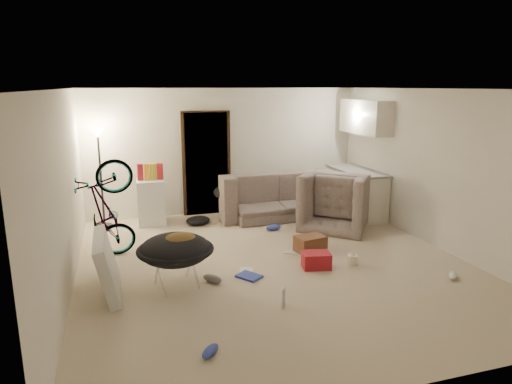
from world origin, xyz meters
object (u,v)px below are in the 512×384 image
object	(u,v)px
bicycle	(108,232)
juicer	(353,259)
armchair	(339,206)
drink_case_a	(310,244)
floor_lamp	(99,156)
sofa	(274,199)
kitchen_counter	(356,193)
mini_fridge	(151,202)
tv_box	(107,265)
drink_case_b	(316,260)
saucer_chair	(176,256)

from	to	relation	value
bicycle	juicer	distance (m)	3.65
armchair	drink_case_a	size ratio (longest dim) A/B	2.61
bicycle	juicer	size ratio (longest dim) A/B	7.17
floor_lamp	armchair	distance (m)	4.45
sofa	armchair	world-z (taller)	armchair
kitchen_counter	sofa	world-z (taller)	kitchen_counter
armchair	bicycle	distance (m)	4.11
mini_fridge	drink_case_a	distance (m)	3.19
mini_fridge	juicer	xyz separation A→B (m)	(2.63, -2.91, -0.33)
armchair	drink_case_a	bearing A→B (deg)	88.18
bicycle	tv_box	size ratio (longest dim) A/B	1.39
kitchen_counter	sofa	xyz separation A→B (m)	(-1.57, 0.45, -0.10)
drink_case_b	bicycle	bearing A→B (deg)	167.66
saucer_chair	tv_box	xyz separation A→B (m)	(-0.84, 0.07, -0.05)
drink_case_a	tv_box	bearing A→B (deg)	-179.77
mini_fridge	juicer	bearing A→B (deg)	-45.20
floor_lamp	bicycle	xyz separation A→B (m)	(0.10, -1.70, -0.90)
floor_lamp	sofa	xyz separation A→B (m)	(3.26, -0.20, -0.97)
bicycle	tv_box	xyz separation A→B (m)	(0.00, -1.24, -0.04)
saucer_chair	juicer	xyz separation A→B (m)	(2.55, 0.00, -0.33)
drink_case_b	kitchen_counter	bearing A→B (deg)	62.42
saucer_chair	drink_case_b	bearing A→B (deg)	1.32
drink_case_b	drink_case_a	bearing A→B (deg)	85.80
floor_lamp	tv_box	distance (m)	3.09
floor_lamp	mini_fridge	size ratio (longest dim) A/B	2.15
kitchen_counter	sofa	distance (m)	1.64
armchair	drink_case_b	bearing A→B (deg)	96.23
bicycle	drink_case_b	distance (m)	3.12
juicer	saucer_chair	bearing A→B (deg)	-179.96
sofa	saucer_chair	bearing A→B (deg)	49.18
sofa	tv_box	world-z (taller)	tv_box
floor_lamp	mini_fridge	world-z (taller)	floor_lamp
sofa	bicycle	size ratio (longest dim) A/B	1.48
armchair	mini_fridge	distance (m)	3.50
mini_fridge	tv_box	bearing A→B (deg)	-102.27
sofa	tv_box	bearing A→B (deg)	39.60
armchair	tv_box	size ratio (longest dim) A/B	1.04
kitchen_counter	mini_fridge	distance (m)	4.01
floor_lamp	drink_case_b	bearing A→B (deg)	-45.32
juicer	sofa	bearing A→B (deg)	94.74
saucer_chair	tv_box	distance (m)	0.85
kitchen_counter	saucer_chair	distance (m)	4.55
floor_lamp	drink_case_a	bearing A→B (deg)	-36.94
sofa	drink_case_a	bearing A→B (deg)	84.79
sofa	drink_case_b	xyz separation A→B (m)	(-0.32, -2.77, -0.22)
tv_box	drink_case_b	xyz separation A→B (m)	(2.83, -0.03, -0.26)
floor_lamp	sofa	world-z (taller)	floor_lamp
armchair	mini_fridge	xyz separation A→B (m)	(-3.32, 1.11, 0.04)
armchair	sofa	bearing A→B (deg)	-6.11
sofa	drink_case_a	size ratio (longest dim) A/B	5.14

